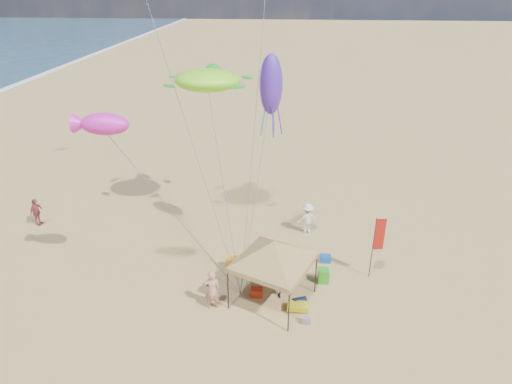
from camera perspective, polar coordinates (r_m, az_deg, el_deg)
ground at (r=20.20m, az=-0.71°, el=-14.07°), size 280.00×280.00×0.00m
canopy_tent at (r=18.57m, az=2.33°, el=-6.71°), size 5.27×5.27×3.57m
feather_flag at (r=21.18m, az=15.46°, el=-5.80°), size 0.50×0.08×3.26m
cooler_red at (r=20.43m, az=0.09°, el=-12.84°), size 0.54×0.38×0.38m
cooler_blue at (r=22.82m, az=8.97°, el=-8.49°), size 0.54×0.38×0.38m
bag_navy at (r=20.06m, az=5.67°, el=-13.88°), size 0.69×0.54×0.36m
bag_orange at (r=22.68m, az=-0.22°, el=-8.38°), size 0.54×0.69×0.36m
chair_green at (r=21.36m, az=8.70°, el=-10.64°), size 0.50×0.50×0.70m
chair_yellow at (r=21.94m, az=-3.16°, el=-9.22°), size 0.50×0.50×0.70m
crate_grey at (r=19.24m, az=6.53°, el=-16.17°), size 0.34×0.30×0.28m
beach_cart at (r=19.76m, az=5.40°, el=-14.52°), size 0.90×0.50×0.24m
person_near_a at (r=19.43m, az=-5.71°, el=-12.48°), size 0.79×0.63×1.90m
person_near_b at (r=20.07m, az=4.08°, el=-11.32°), size 1.03×0.95×1.71m
person_near_c at (r=24.75m, az=6.65°, el=-3.42°), size 1.29×0.94×1.79m
person_far_a at (r=28.34m, az=-26.54°, el=-2.33°), size 0.54×1.02×1.67m
turtle_kite at (r=23.19m, az=-6.32°, el=14.16°), size 3.81×3.27×1.12m
fish_kite at (r=17.89m, az=-19.00°, el=8.30°), size 2.09×1.39×0.85m
squid_kite at (r=19.73m, az=1.96°, el=13.70°), size 1.17×1.17×2.65m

